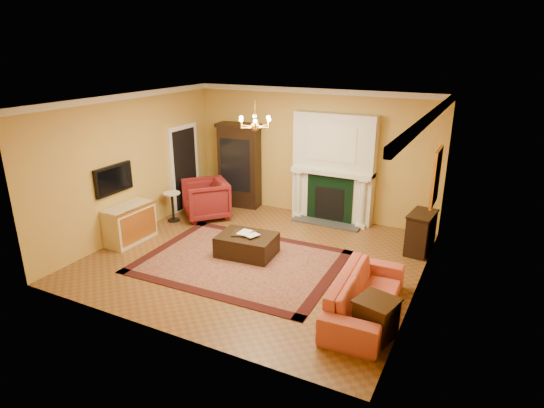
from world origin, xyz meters
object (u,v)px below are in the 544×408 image
Objects in this scene: end_table at (376,319)px; commode at (130,224)px; console_table at (420,234)px; pedestal_table at (173,205)px; leather_ottoman at (247,245)px; coral_sofa at (365,290)px; wingback_armchair at (206,197)px; china_cabinet at (240,167)px.

commode is at bearing 169.91° from end_table.
pedestal_table is at bearing -164.85° from console_table.
end_table is at bearing -31.87° from leather_ottoman.
coral_sofa is at bearing 120.59° from end_table.
console_table is 0.74× the size of leather_ottoman.
console_table is at bearing 46.71° from wingback_armchair.
pedestal_table is (-0.56, -0.54, -0.10)m from wingback_armchair.
console_table reaches higher than leather_ottoman.
commode is (-0.06, -1.33, -0.01)m from pedestal_table.
coral_sofa is at bearing -91.33° from console_table.
coral_sofa is at bearing 15.87° from wingback_armchair.
china_cabinet is 2.50× the size of console_table.
console_table is (4.89, 0.30, -0.10)m from wingback_armchair.
pedestal_table is 2.59m from leather_ottoman.
china_cabinet is at bearing 176.10° from console_table.
end_table is (4.83, -2.84, -0.22)m from wingback_armchair.
coral_sofa is at bearing -25.47° from leather_ottoman.
commode is 5.92m from console_table.
end_table is at bearing 12.69° from wingback_armchair.
console_table reaches higher than pedestal_table.
coral_sofa is (5.09, -1.80, 0.02)m from pedestal_table.
china_cabinet is 5.52m from coral_sofa.
coral_sofa is (4.25, -3.48, -0.59)m from china_cabinet.
end_table is 0.52× the size of leather_ottoman.
console_table is (0.06, 3.14, 0.12)m from end_table.
leather_ottoman is at bearing 66.77° from coral_sofa.
pedestal_table is at bearing -123.53° from china_cabinet.
china_cabinet is 3.07m from leather_ottoman.
end_table reaches higher than leather_ottoman.
console_table reaches higher than end_table.
wingback_armchair is at bearing 73.20° from commode.
coral_sofa is 0.60m from end_table.
china_cabinet is 3.20m from commode.
pedestal_table is at bearing 88.98° from commode.
pedestal_table is at bearing -93.01° from wingback_armchair.
commode is (-0.90, -3.01, -0.61)m from china_cabinet.
wingback_armchair is at bearing 60.03° from coral_sofa.
commode reaches higher than pedestal_table.
leather_ottoman is at bearing 153.05° from end_table.
china_cabinet is 2.00× the size of wingback_armchair.
leather_ottoman is (-3.00, -1.65, -0.18)m from console_table.
end_table is 0.71× the size of console_table.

